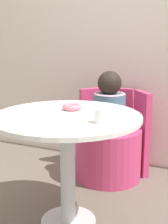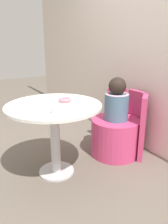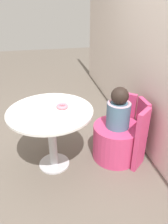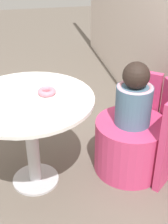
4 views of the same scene
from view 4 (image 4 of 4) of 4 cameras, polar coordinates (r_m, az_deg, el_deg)
The scene contains 7 objects.
ground_plane at distance 2.43m, azimuth -8.35°, elevation -12.12°, with size 12.00×12.00×0.00m, color #665B51.
round_table at distance 2.10m, azimuth -9.95°, elevation -0.73°, with size 0.87×0.87×0.70m.
tub_chair at distance 2.41m, azimuth 8.38°, elevation -6.10°, with size 0.53×0.53×0.42m.
booth_backrest at distance 2.41m, azimuth 13.62°, elevation -2.58°, with size 0.63×0.23×0.70m.
child_figure at distance 2.19m, azimuth 9.18°, elevation 2.69°, with size 0.26×0.26×0.46m.
donut at distance 2.05m, azimuth -6.82°, elevation 3.73°, with size 0.12×0.12×0.04m.
cup at distance 1.80m, azimuth -12.82°, elevation -0.25°, with size 0.06×0.06×0.07m.
Camera 4 is at (1.80, -0.03, 1.63)m, focal length 50.00 mm.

